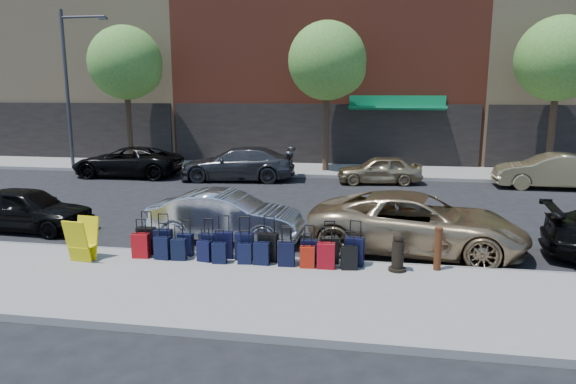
% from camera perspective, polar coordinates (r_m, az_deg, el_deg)
% --- Properties ---
extents(ground, '(120.00, 120.00, 0.00)m').
position_cam_1_polar(ground, '(16.89, -0.66, -2.83)').
color(ground, black).
rests_on(ground, ground).
extents(sidewalk_near, '(60.00, 4.00, 0.15)m').
position_cam_1_polar(sidewalk_near, '(10.83, -6.95, -10.64)').
color(sidewalk_near, gray).
rests_on(sidewalk_near, ground).
extents(sidewalk_far, '(60.00, 4.00, 0.15)m').
position_cam_1_polar(sidewalk_far, '(26.59, 3.21, 2.48)').
color(sidewalk_far, gray).
rests_on(sidewalk_far, ground).
extents(curb_near, '(60.00, 0.08, 0.15)m').
position_cam_1_polar(curb_near, '(12.66, -4.33, -7.33)').
color(curb_near, gray).
rests_on(curb_near, ground).
extents(curb_far, '(60.00, 0.08, 0.15)m').
position_cam_1_polar(curb_far, '(24.61, 2.68, 1.78)').
color(curb_far, gray).
rests_on(curb_far, ground).
extents(building_left, '(15.00, 12.12, 16.00)m').
position_cam_1_polar(building_left, '(39.21, -20.11, 16.22)').
color(building_left, tan).
rests_on(building_left, ground).
extents(tree_left, '(3.80, 3.80, 7.27)m').
position_cam_1_polar(tree_left, '(28.67, -17.34, 13.33)').
color(tree_left, black).
rests_on(tree_left, sidewalk_far).
extents(tree_center, '(3.80, 3.80, 7.27)m').
position_cam_1_polar(tree_center, '(25.76, 4.68, 14.09)').
color(tree_center, black).
rests_on(tree_center, sidewalk_far).
extents(tree_right, '(3.80, 3.80, 7.27)m').
position_cam_1_polar(tree_right, '(26.93, 28.14, 12.71)').
color(tree_right, black).
rests_on(tree_right, sidewalk_far).
extents(streetlight, '(2.59, 0.18, 8.00)m').
position_cam_1_polar(streetlight, '(29.48, -23.08, 11.42)').
color(streetlight, '#333338').
rests_on(streetlight, sidewalk_far).
extents(suitcase_front_0, '(0.44, 0.25, 1.05)m').
position_cam_1_polar(suitcase_front_0, '(13.11, -15.45, -5.20)').
color(suitcase_front_0, black).
rests_on(suitcase_front_0, sidewalk_near).
extents(suitcase_front_1, '(0.44, 0.26, 1.03)m').
position_cam_1_polar(suitcase_front_1, '(12.88, -13.69, -5.44)').
color(suitcase_front_1, black).
rests_on(suitcase_front_1, sidewalk_near).
extents(suitcase_front_2, '(0.37, 0.22, 0.88)m').
position_cam_1_polar(suitcase_front_2, '(12.74, -11.29, -5.74)').
color(suitcase_front_2, black).
rests_on(suitcase_front_2, sidewalk_near).
extents(suitcase_front_3, '(0.42, 0.26, 0.96)m').
position_cam_1_polar(suitcase_front_3, '(12.48, -8.90, -5.88)').
color(suitcase_front_3, black).
rests_on(suitcase_front_3, sidewalk_near).
extents(suitcase_front_4, '(0.46, 0.29, 1.04)m').
position_cam_1_polar(suitcase_front_4, '(12.40, -7.14, -5.83)').
color(suitcase_front_4, black).
rests_on(suitcase_front_4, sidewalk_near).
extents(suitcase_front_5, '(0.44, 0.26, 1.03)m').
position_cam_1_polar(suitcase_front_5, '(12.25, -4.87, -6.01)').
color(suitcase_front_5, black).
rests_on(suitcase_front_5, sidewalk_near).
extents(suitcase_front_6, '(0.46, 0.28, 1.07)m').
position_cam_1_polar(suitcase_front_6, '(12.12, -2.19, -6.11)').
color(suitcase_front_6, black).
rests_on(suitcase_front_6, sidewalk_near).
extents(suitcase_front_7, '(0.36, 0.21, 0.87)m').
position_cam_1_polar(suitcase_front_7, '(12.02, -0.27, -6.57)').
color(suitcase_front_7, '#343439').
rests_on(suitcase_front_7, sidewalk_near).
extents(suitcase_front_8, '(0.38, 0.22, 0.91)m').
position_cam_1_polar(suitcase_front_8, '(11.94, 2.35, -6.62)').
color(suitcase_front_8, black).
rests_on(suitcase_front_8, sidewalk_near).
extents(suitcase_front_9, '(0.45, 0.31, 1.00)m').
position_cam_1_polar(suitcase_front_9, '(11.96, 4.63, -6.48)').
color(suitcase_front_9, black).
rests_on(suitcase_front_9, sidewalk_near).
extents(suitcase_front_10, '(0.47, 0.30, 1.05)m').
position_cam_1_polar(suitcase_front_10, '(11.90, 7.38, -6.56)').
color(suitcase_front_10, black).
rests_on(suitcase_front_10, sidewalk_near).
extents(suitcase_back_0, '(0.41, 0.26, 0.95)m').
position_cam_1_polar(suitcase_back_0, '(12.84, -16.02, -5.74)').
color(suitcase_back_0, '#A70A11').
rests_on(suitcase_back_0, sidewalk_near).
extents(suitcase_back_1, '(0.39, 0.24, 0.88)m').
position_cam_1_polar(suitcase_back_1, '(12.59, -13.76, -6.05)').
color(suitcase_back_1, black).
rests_on(suitcase_back_1, sidewalk_near).
extents(suitcase_back_2, '(0.36, 0.23, 0.83)m').
position_cam_1_polar(suitcase_back_2, '(12.45, -12.04, -6.25)').
color(suitcase_back_2, black).
rests_on(suitcase_back_2, sidewalk_near).
extents(suitcase_back_3, '(0.36, 0.25, 0.80)m').
position_cam_1_polar(suitcase_back_3, '(12.26, -9.26, -6.48)').
color(suitcase_back_3, black).
rests_on(suitcase_back_3, sidewalk_near).
extents(suitcase_back_4, '(0.34, 0.21, 0.79)m').
position_cam_1_polar(suitcase_back_4, '(12.07, -7.63, -6.71)').
color(suitcase_back_4, black).
rests_on(suitcase_back_4, sidewalk_near).
extents(suitcase_back_5, '(0.34, 0.22, 0.78)m').
position_cam_1_polar(suitcase_back_5, '(11.97, -4.83, -6.82)').
color(suitcase_back_5, black).
rests_on(suitcase_back_5, sidewalk_near).
extents(suitcase_back_6, '(0.36, 0.21, 0.85)m').
position_cam_1_polar(suitcase_back_6, '(11.89, -2.94, -6.81)').
color(suitcase_back_6, black).
rests_on(suitcase_back_6, sidewalk_near).
extents(suitcase_back_7, '(0.38, 0.23, 0.90)m').
position_cam_1_polar(suitcase_back_7, '(11.78, -0.18, -6.90)').
color(suitcase_back_7, black).
rests_on(suitcase_back_7, sidewalk_near).
extents(suitcase_back_8, '(0.34, 0.21, 0.79)m').
position_cam_1_polar(suitcase_back_8, '(11.69, 2.17, -7.22)').
color(suitcase_back_8, '#AD1B0B').
rests_on(suitcase_back_8, sidewalk_near).
extents(suitcase_back_9, '(0.40, 0.24, 0.95)m').
position_cam_1_polar(suitcase_back_9, '(11.65, 4.25, -7.06)').
color(suitcase_back_9, maroon).
rests_on(suitcase_back_9, sidewalk_near).
extents(suitcase_back_10, '(0.39, 0.25, 0.86)m').
position_cam_1_polar(suitcase_back_10, '(11.64, 6.82, -7.25)').
color(suitcase_back_10, black).
rests_on(suitcase_back_10, sidewalk_near).
extents(fire_hydrant, '(0.45, 0.39, 0.88)m').
position_cam_1_polar(fire_hydrant, '(11.68, 12.11, -6.67)').
color(fire_hydrant, black).
rests_on(fire_hydrant, sidewalk_near).
extents(bollard, '(0.18, 0.18, 0.98)m').
position_cam_1_polar(bollard, '(11.92, 16.33, -6.01)').
color(bollard, '#38190C').
rests_on(bollard, sidewalk_near).
extents(display_rack, '(0.63, 0.68, 1.02)m').
position_cam_1_polar(display_rack, '(12.99, -21.91, -4.98)').
color(display_rack, yellow).
rests_on(display_rack, sidewalk_near).
extents(car_near_0, '(3.94, 1.73, 1.32)m').
position_cam_1_polar(car_near_0, '(17.01, -27.07, -1.69)').
color(car_near_0, black).
rests_on(car_near_0, ground).
extents(car_near_1, '(4.20, 1.55, 1.37)m').
position_cam_1_polar(car_near_1, '(14.24, -6.88, -2.72)').
color(car_near_1, silver).
rests_on(car_near_1, ground).
extents(car_near_2, '(5.73, 3.23, 1.51)m').
position_cam_1_polar(car_near_2, '(13.58, 14.11, -3.37)').
color(car_near_2, tan).
rests_on(car_near_2, ground).
extents(car_far_0, '(5.24, 2.49, 1.44)m').
position_cam_1_polar(car_far_0, '(26.02, -17.43, 3.23)').
color(car_far_0, black).
rests_on(car_far_0, ground).
extents(car_far_1, '(5.51, 2.70, 1.54)m').
position_cam_1_polar(car_far_1, '(23.87, -5.62, 3.13)').
color(car_far_1, '#363639').
rests_on(car_far_1, ground).
extents(car_far_2, '(3.88, 1.97, 1.27)m').
position_cam_1_polar(car_far_2, '(23.25, 10.11, 2.46)').
color(car_far_2, tan).
rests_on(car_far_2, ground).
extents(car_far_3, '(4.57, 1.68, 1.49)m').
position_cam_1_polar(car_far_3, '(24.40, 27.18, 2.07)').
color(car_far_3, tan).
rests_on(car_far_3, ground).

